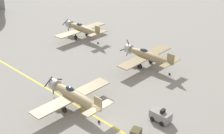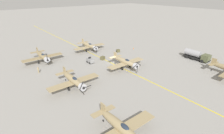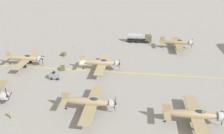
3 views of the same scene
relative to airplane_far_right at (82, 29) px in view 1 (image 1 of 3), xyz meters
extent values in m
plane|color=gray|center=(-17.32, -23.67, -2.01)|extent=(400.00, 400.00, 0.00)
cube|color=yellow|center=(-17.32, -23.67, -2.01)|extent=(0.30, 160.00, 0.01)
ellipsoid|color=#9D8960|center=(0.00, -0.41, 0.04)|extent=(1.50, 9.50, 1.42)
cylinder|color=#B7B7BC|center=(0.00, 4.04, 0.04)|extent=(1.58, 0.90, 1.58)
ellipsoid|color=#232D3D|center=(0.00, 0.73, 0.60)|extent=(0.80, 1.70, 0.76)
cube|color=#9D8960|center=(0.00, 0.35, -0.30)|extent=(12.00, 2.10, 0.16)
cube|color=#9D8960|center=(0.00, -4.50, 0.19)|extent=(4.40, 1.10, 0.12)
cube|color=#9D8960|center=(0.00, -4.50, 0.84)|extent=(0.14, 1.30, 1.60)
sphere|color=black|center=(0.00, 4.54, 0.04)|extent=(0.56, 0.56, 0.56)
cube|color=black|center=(0.77, 4.54, 0.46)|extent=(1.60, 0.06, 0.96)
cube|color=black|center=(-0.75, 4.54, 0.49)|extent=(1.57, 0.06, 1.03)
cube|color=black|center=(-0.02, 4.54, -0.84)|extent=(0.18, 0.06, 1.75)
cylinder|color=black|center=(-1.50, 0.35, -0.93)|extent=(0.14, 0.14, 1.26)
cylinder|color=black|center=(-1.50, 0.35, -1.56)|extent=(0.22, 0.90, 0.90)
cylinder|color=black|center=(1.50, 0.35, -0.93)|extent=(0.14, 0.14, 1.26)
cylinder|color=black|center=(1.50, 0.35, -1.56)|extent=(0.22, 0.90, 0.90)
cylinder|color=black|center=(0.00, -4.56, -1.83)|extent=(0.12, 0.36, 0.36)
ellipsoid|color=tan|center=(-17.92, -19.04, 0.04)|extent=(1.50, 9.50, 1.42)
cylinder|color=#B7B7BC|center=(-17.92, -14.59, 0.04)|extent=(1.58, 0.90, 1.58)
ellipsoid|color=#232D3D|center=(-17.92, -17.90, 0.60)|extent=(0.80, 1.70, 0.76)
cube|color=tan|center=(-17.92, -18.28, -0.30)|extent=(12.00, 2.10, 0.16)
cube|color=tan|center=(-17.92, -23.13, 0.19)|extent=(4.40, 1.10, 0.12)
cube|color=tan|center=(-17.92, -23.13, 0.84)|extent=(0.14, 1.30, 1.60)
sphere|color=black|center=(-17.92, -14.09, 0.04)|extent=(0.56, 0.56, 0.56)
cube|color=black|center=(-17.11, -14.09, 0.38)|extent=(1.67, 0.06, 0.80)
cube|color=black|center=(-18.62, -14.09, 0.57)|extent=(1.48, 0.06, 1.17)
cube|color=black|center=(-18.03, -14.09, -0.83)|extent=(0.36, 0.06, 1.75)
cylinder|color=black|center=(-19.42, -18.28, -0.93)|extent=(0.14, 0.14, 1.26)
cylinder|color=black|center=(-19.42, -18.28, -1.56)|extent=(0.22, 0.90, 0.90)
cylinder|color=black|center=(-16.42, -18.28, -0.93)|extent=(0.14, 0.14, 1.26)
cylinder|color=black|center=(-16.42, -18.28, -1.56)|extent=(0.22, 0.90, 0.90)
cylinder|color=black|center=(-17.92, -23.19, -1.83)|extent=(0.12, 0.36, 0.36)
ellipsoid|color=tan|center=(-1.37, -18.20, 0.04)|extent=(1.50, 9.50, 1.42)
cylinder|color=#B7B7BC|center=(-1.37, -13.75, 0.04)|extent=(1.58, 0.90, 1.58)
ellipsoid|color=#232D3D|center=(-1.37, -17.06, 0.60)|extent=(0.80, 1.70, 0.76)
cube|color=tan|center=(-1.37, -17.44, -0.30)|extent=(12.00, 2.10, 0.16)
cube|color=tan|center=(-1.37, -22.29, 0.19)|extent=(4.40, 1.10, 0.12)
cube|color=tan|center=(-1.37, -22.29, 0.84)|extent=(0.14, 1.30, 1.60)
sphere|color=black|center=(-1.37, -13.25, 0.04)|extent=(0.56, 0.56, 0.56)
cube|color=black|center=(-0.95, -13.25, 0.81)|extent=(0.96, 0.06, 1.61)
cube|color=black|center=(-2.24, -13.25, 0.01)|extent=(1.75, 0.06, 0.19)
cube|color=black|center=(-0.91, -13.25, -0.71)|extent=(1.04, 0.06, 1.56)
cylinder|color=black|center=(-2.87, -17.44, -0.93)|extent=(0.14, 0.14, 1.26)
cylinder|color=black|center=(-2.87, -17.44, -1.56)|extent=(0.22, 0.90, 0.90)
cylinder|color=black|center=(0.13, -17.44, -0.93)|extent=(0.14, 0.14, 1.26)
cylinder|color=black|center=(0.13, -17.44, -1.56)|extent=(0.22, 0.90, 0.90)
cylinder|color=black|center=(-1.37, -22.35, -1.83)|extent=(0.12, 0.36, 0.36)
cube|color=gray|center=(-12.36, -28.41, -1.21)|extent=(1.40, 2.60, 1.10)
cube|color=black|center=(-12.36, -28.67, -0.44)|extent=(0.70, 0.36, 0.44)
cylinder|color=black|center=(-13.05, -27.70, -1.71)|extent=(0.20, 0.60, 0.60)
cylinder|color=black|center=(-11.68, -27.70, -1.71)|extent=(0.20, 0.60, 0.60)
cylinder|color=black|center=(-13.05, -29.13, -1.71)|extent=(0.20, 0.60, 0.60)
cylinder|color=black|center=(-11.68, -29.13, -1.71)|extent=(0.20, 0.60, 0.60)
cube|color=brown|center=(-16.89, -28.22, -1.47)|extent=(1.57, 1.43, 1.08)
camera|label=1|loc=(-39.52, -45.94, 21.29)|focal=50.00mm
camera|label=2|loc=(13.42, 14.67, 18.37)|focal=28.00mm
camera|label=3|loc=(30.10, -9.85, 22.67)|focal=35.00mm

